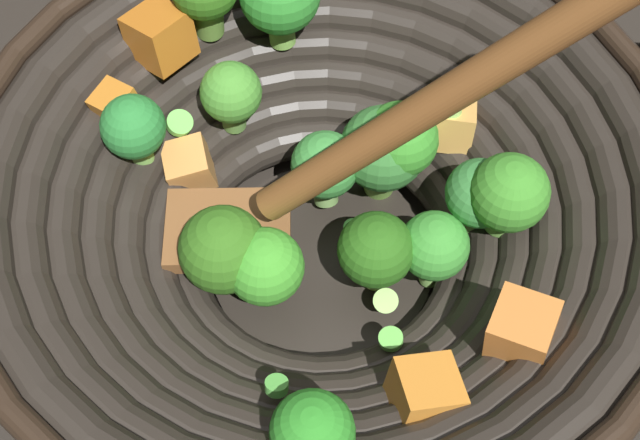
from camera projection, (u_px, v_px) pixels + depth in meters
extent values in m
plane|color=#28231E|center=(322.00, 266.00, 0.55)|extent=(4.00, 4.00, 0.00)
cylinder|color=black|center=(322.00, 262.00, 0.55)|extent=(0.13, 0.13, 0.01)
torus|color=black|center=(322.00, 248.00, 0.54)|extent=(0.19, 0.19, 0.03)
torus|color=black|center=(322.00, 238.00, 0.53)|extent=(0.22, 0.22, 0.03)
torus|color=black|center=(322.00, 228.00, 0.52)|extent=(0.25, 0.25, 0.03)
torus|color=black|center=(322.00, 217.00, 0.51)|extent=(0.28, 0.28, 0.03)
torus|color=black|center=(322.00, 206.00, 0.50)|extent=(0.31, 0.31, 0.03)
torus|color=black|center=(322.00, 194.00, 0.49)|extent=(0.34, 0.34, 0.03)
torus|color=black|center=(322.00, 182.00, 0.48)|extent=(0.37, 0.37, 0.03)
torus|color=black|center=(322.00, 169.00, 0.47)|extent=(0.39, 0.39, 0.01)
torus|color=black|center=(628.00, 15.00, 0.52)|extent=(0.05, 0.02, 0.05)
cylinder|color=#5F9F3B|center=(397.00, 165.00, 0.55)|extent=(0.02, 0.02, 0.02)
sphere|color=#398E2A|center=(400.00, 139.00, 0.53)|extent=(0.04, 0.04, 0.04)
cylinder|color=#559B36|center=(267.00, 288.00, 0.52)|extent=(0.02, 0.02, 0.01)
sphere|color=green|center=(265.00, 267.00, 0.49)|extent=(0.04, 0.04, 0.04)
cylinder|color=#6AA148|center=(234.00, 117.00, 0.55)|extent=(0.02, 0.02, 0.02)
sphere|color=#489031|center=(231.00, 92.00, 0.53)|extent=(0.04, 0.04, 0.04)
cylinder|color=#579037|center=(226.00, 270.00, 0.52)|extent=(0.02, 0.02, 0.02)
sphere|color=#31671A|center=(222.00, 246.00, 0.50)|extent=(0.05, 0.05, 0.05)
cylinder|color=#6BA147|center=(140.00, 153.00, 0.52)|extent=(0.02, 0.02, 0.02)
sphere|color=#2A8035|center=(133.00, 127.00, 0.50)|extent=(0.04, 0.04, 0.04)
sphere|color=#2B8725|center=(312.00, 432.00, 0.41)|extent=(0.04, 0.04, 0.04)
cylinder|color=#79B144|center=(380.00, 180.00, 0.56)|extent=(0.03, 0.02, 0.03)
sphere|color=#367933|center=(383.00, 148.00, 0.53)|extent=(0.05, 0.05, 0.05)
cylinder|color=olive|center=(209.00, 19.00, 0.54)|extent=(0.02, 0.02, 0.02)
cylinder|color=#7BAD3D|center=(373.00, 273.00, 0.52)|extent=(0.02, 0.02, 0.02)
sphere|color=#286018|center=(376.00, 250.00, 0.50)|extent=(0.04, 0.04, 0.04)
cylinder|color=#678E48|center=(325.00, 189.00, 0.55)|extent=(0.02, 0.02, 0.02)
sphere|color=#3A8A3A|center=(325.00, 165.00, 0.53)|extent=(0.04, 0.04, 0.04)
cylinder|color=#669C41|center=(501.00, 217.00, 0.51)|extent=(0.02, 0.02, 0.01)
sphere|color=#3D8E29|center=(509.00, 193.00, 0.49)|extent=(0.04, 0.04, 0.04)
cylinder|color=#7AB452|center=(474.00, 216.00, 0.52)|extent=(0.02, 0.02, 0.02)
sphere|color=#38853B|center=(480.00, 193.00, 0.50)|extent=(0.04, 0.04, 0.04)
cylinder|color=#7AB24A|center=(282.00, 30.00, 0.55)|extent=(0.02, 0.02, 0.02)
cylinder|color=#7DB252|center=(429.00, 269.00, 0.53)|extent=(0.02, 0.02, 0.02)
sphere|color=green|center=(434.00, 246.00, 0.50)|extent=(0.04, 0.04, 0.04)
cube|color=#DA9047|center=(189.00, 165.00, 0.54)|extent=(0.03, 0.03, 0.03)
cube|color=#C87423|center=(116.00, 105.00, 0.52)|extent=(0.03, 0.03, 0.03)
cube|color=#BF681E|center=(160.00, 36.00, 0.53)|extent=(0.05, 0.04, 0.04)
cube|color=orange|center=(522.00, 330.00, 0.45)|extent=(0.04, 0.04, 0.03)
cube|color=orange|center=(424.00, 396.00, 0.44)|extent=(0.04, 0.04, 0.04)
cube|color=gold|center=(451.00, 123.00, 0.54)|extent=(0.04, 0.04, 0.03)
cylinder|color=#99D166|center=(449.00, 108.00, 0.53)|extent=(0.02, 0.02, 0.01)
cylinder|color=#56B247|center=(277.00, 386.00, 0.44)|extent=(0.02, 0.02, 0.01)
cylinder|color=#99D166|center=(386.00, 301.00, 0.51)|extent=(0.02, 0.02, 0.01)
cylinder|color=#6BC651|center=(180.00, 123.00, 0.53)|extent=(0.02, 0.02, 0.01)
cylinder|color=#56B247|center=(231.00, 72.00, 0.55)|extent=(0.02, 0.02, 0.01)
cylinder|color=#99D166|center=(290.00, 24.00, 0.55)|extent=(0.02, 0.02, 0.01)
cylinder|color=#6BC651|center=(391.00, 339.00, 0.49)|extent=(0.02, 0.02, 0.01)
cylinder|color=#56B247|center=(355.00, 233.00, 0.53)|extent=(0.01, 0.01, 0.01)
cube|color=brown|center=(228.00, 230.00, 0.52)|extent=(0.07, 0.08, 0.01)
cylinder|color=brown|center=(432.00, 105.00, 0.42)|extent=(0.07, 0.17, 0.18)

